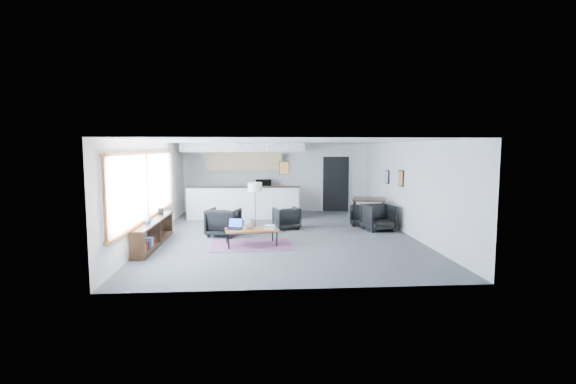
{
  "coord_description": "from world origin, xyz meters",
  "views": [
    {
      "loc": [
        -0.7,
        -11.45,
        2.42
      ],
      "look_at": [
        0.16,
        0.4,
        1.17
      ],
      "focal_mm": 26.0,
      "sensor_mm": 36.0,
      "label": 1
    }
  ],
  "objects": [
    {
      "name": "wall_art_lower",
      "position": [
        3.47,
        0.4,
        1.55
      ],
      "size": [
        0.03,
        0.38,
        0.48
      ],
      "color": "black",
      "rests_on": "room"
    },
    {
      "name": "ceramic_pot",
      "position": [
        -0.9,
        -1.12,
        0.55
      ],
      "size": [
        0.27,
        0.27,
        0.27
      ],
      "rotation": [
        0.0,
        0.0,
        -0.22
      ],
      "color": "gray",
      "rests_on": "coffee_table"
    },
    {
      "name": "dining_chair_near",
      "position": [
        2.85,
        0.46,
        0.36
      ],
      "size": [
        0.81,
        0.77,
        0.73
      ],
      "primitive_type": "imported",
      "rotation": [
        0.0,
        0.0,
        0.17
      ],
      "color": "black",
      "rests_on": "floor"
    },
    {
      "name": "wall_art_upper",
      "position": [
        3.47,
        1.7,
        1.5
      ],
      "size": [
        0.03,
        0.34,
        0.44
      ],
      "color": "black",
      "rests_on": "room"
    },
    {
      "name": "floor_lamp",
      "position": [
        -0.78,
        0.76,
        1.24
      ],
      "size": [
        0.44,
        0.44,
        1.42
      ],
      "rotation": [
        0.0,
        0.0,
        -0.09
      ],
      "color": "black",
      "rests_on": "floor"
    },
    {
      "name": "armchair_left",
      "position": [
        -1.66,
        0.04,
        0.42
      ],
      "size": [
        0.99,
        0.96,
        0.85
      ],
      "primitive_type": "imported",
      "rotation": [
        0.0,
        0.0,
        2.88
      ],
      "color": "black",
      "rests_on": "floor"
    },
    {
      "name": "coaster",
      "position": [
        -0.73,
        -1.37,
        0.42
      ],
      "size": [
        0.13,
        0.13,
        0.01
      ],
      "rotation": [
        0.0,
        0.0,
        -0.35
      ],
      "color": "#E5590C",
      "rests_on": "coffee_table"
    },
    {
      "name": "coffee_table",
      "position": [
        -0.87,
        -1.17,
        0.39
      ],
      "size": [
        1.36,
        0.87,
        0.42
      ],
      "rotation": [
        0.0,
        0.0,
        0.15
      ],
      "color": "brown",
      "rests_on": "floor"
    },
    {
      "name": "room",
      "position": [
        0.0,
        0.0,
        1.3
      ],
      "size": [
        7.02,
        9.02,
        2.62
      ],
      "color": "#4C4C4E",
      "rests_on": "ground"
    },
    {
      "name": "armchair_right",
      "position": [
        0.16,
        0.93,
        0.36
      ],
      "size": [
        0.85,
        0.82,
        0.72
      ],
      "primitive_type": "imported",
      "rotation": [
        0.0,
        0.0,
        3.41
      ],
      "color": "black",
      "rests_on": "floor"
    },
    {
      "name": "microwave",
      "position": [
        -0.49,
        4.15,
        1.13
      ],
      "size": [
        0.58,
        0.33,
        0.39
      ],
      "primitive_type": "imported",
      "rotation": [
        0.0,
        0.0,
        -0.02
      ],
      "color": "black",
      "rests_on": "kitchenette"
    },
    {
      "name": "doorway",
      "position": [
        2.3,
        4.42,
        1.07
      ],
      "size": [
        1.1,
        0.12,
        2.15
      ],
      "color": "black",
      "rests_on": "room"
    },
    {
      "name": "dining_table",
      "position": [
        2.79,
        1.33,
        0.77
      ],
      "size": [
        1.24,
        1.24,
        0.85
      ],
      "rotation": [
        0.0,
        0.0,
        -0.27
      ],
      "color": "#332012",
      "rests_on": "floor"
    },
    {
      "name": "kitchenette",
      "position": [
        -1.2,
        3.71,
        1.38
      ],
      "size": [
        4.2,
        1.96,
        2.6
      ],
      "color": "white",
      "rests_on": "floor"
    },
    {
      "name": "book_stack",
      "position": [
        -0.39,
        -1.15,
        0.46
      ],
      "size": [
        0.34,
        0.3,
        0.09
      ],
      "rotation": [
        0.0,
        0.0,
        -0.27
      ],
      "color": "silver",
      "rests_on": "coffee_table"
    },
    {
      "name": "console",
      "position": [
        -3.3,
        -1.05,
        0.33
      ],
      "size": [
        0.35,
        3.0,
        0.8
      ],
      "color": "#332012",
      "rests_on": "floor"
    },
    {
      "name": "window",
      "position": [
        -3.46,
        -0.9,
        1.46
      ],
      "size": [
        0.1,
        5.95,
        1.66
      ],
      "color": "#8CBFFF",
      "rests_on": "room"
    },
    {
      "name": "track_light",
      "position": [
        -0.59,
        2.2,
        2.53
      ],
      "size": [
        1.6,
        0.07,
        0.15
      ],
      "color": "silver",
      "rests_on": "room"
    },
    {
      "name": "dining_chair_far",
      "position": [
        2.63,
        1.35,
        0.32
      ],
      "size": [
        0.81,
        0.79,
        0.64
      ],
      "primitive_type": "imported",
      "rotation": [
        0.0,
        0.0,
        2.71
      ],
      "color": "black",
      "rests_on": "floor"
    },
    {
      "name": "laptop",
      "position": [
        -1.28,
        -1.14,
        0.49
      ],
      "size": [
        0.42,
        0.38,
        0.26
      ],
      "rotation": [
        0.0,
        0.0,
        -0.25
      ],
      "color": "black",
      "rests_on": "coffee_table"
    },
    {
      "name": "kilim_rug",
      "position": [
        -0.87,
        -1.17,
        0.01
      ],
      "size": [
        2.03,
        1.4,
        0.01
      ],
      "rotation": [
        0.0,
        0.0,
        0.02
      ],
      "color": "#64344F",
      "rests_on": "floor"
    }
  ]
}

